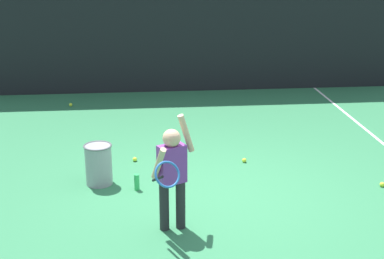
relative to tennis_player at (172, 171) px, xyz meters
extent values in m
plane|color=#2D7247|center=(0.65, 0.86, -0.73)|extent=(20.00, 20.00, 0.00)
cube|color=black|center=(0.65, 6.27, 0.93)|extent=(10.40, 0.08, 3.31)
cylinder|color=slate|center=(-1.88, 6.33, 1.00)|extent=(0.09, 0.09, 3.46)
cylinder|color=slate|center=(0.65, 6.33, 1.00)|extent=(0.09, 0.09, 3.46)
cylinder|color=slate|center=(3.17, 6.33, 1.00)|extent=(0.09, 0.09, 3.46)
cylinder|color=#232326|center=(-0.09, 0.01, -0.44)|extent=(0.11, 0.11, 0.58)
cylinder|color=#232326|center=(0.10, 0.03, -0.44)|extent=(0.11, 0.11, 0.58)
cube|color=#72338C|center=(0.00, 0.02, 0.07)|extent=(0.34, 0.28, 0.44)
sphere|color=tan|center=(0.00, 0.02, 0.38)|extent=(0.20, 0.20, 0.20)
cylinder|color=tan|center=(0.17, 0.12, 0.39)|extent=(0.22, 0.15, 0.46)
cylinder|color=tan|center=(-0.15, -0.12, 0.14)|extent=(0.18, 0.29, 0.43)
cylinder|color=black|center=(-0.17, -0.26, 0.03)|extent=(0.13, 0.23, 0.15)
torus|color=#2666B2|center=(-0.07, -0.46, 0.16)|extent=(0.33, 0.27, 0.26)
cylinder|color=gray|center=(-0.92, 1.37, -0.45)|extent=(0.36, 0.36, 0.55)
torus|color=#595B60|center=(-0.92, 1.37, -0.18)|extent=(0.38, 0.38, 0.02)
cylinder|color=green|center=(-0.41, 1.11, -0.62)|extent=(0.07, 0.07, 0.22)
sphere|color=#CCE033|center=(2.89, 0.89, -0.69)|extent=(0.07, 0.07, 0.07)
sphere|color=#CCE033|center=(-1.74, 5.23, -0.69)|extent=(0.07, 0.07, 0.07)
sphere|color=#CCE033|center=(-0.44, 2.13, -0.69)|extent=(0.07, 0.07, 0.07)
sphere|color=#CCE033|center=(1.20, 1.93, -0.69)|extent=(0.07, 0.07, 0.07)
camera|label=1|loc=(-0.31, -5.61, 2.39)|focal=51.37mm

